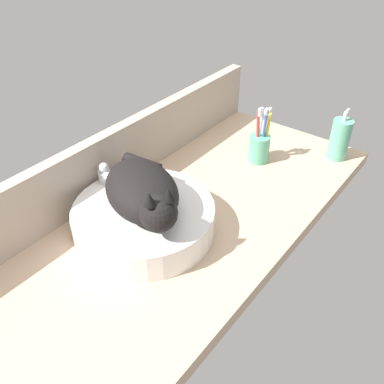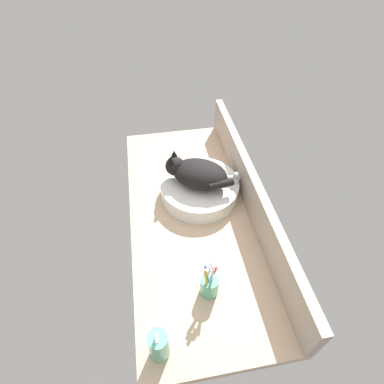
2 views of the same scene
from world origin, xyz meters
TOP-DOWN VIEW (x-y plane):
  - ground_plane at (0.00, 0.00)cm, footprint 128.31×55.94cm
  - backsplash_panel at (0.00, 26.17)cm, footprint 128.31×3.60cm
  - sink_basin at (-11.11, 5.20)cm, footprint 36.49×36.49cm
  - cat at (-11.68, 3.96)cm, footprint 26.73×30.05cm
  - faucet at (-8.97, 20.24)cm, footprint 4.30×11.86cm
  - soap_dispenser at (54.72, -20.17)cm, footprint 6.35×6.35cm
  - toothbrush_cup at (37.32, -0.61)cm, footprint 6.69×6.69cm

SIDE VIEW (x-z plane):
  - ground_plane at x=0.00cm, z-range -4.00..0.00cm
  - sink_basin at x=-11.11cm, z-range 0.00..7.80cm
  - toothbrush_cup at x=37.32cm, z-range -4.11..14.61cm
  - soap_dispenser at x=54.72cm, z-range -1.55..15.30cm
  - faucet at x=-8.97cm, z-range 0.50..14.10cm
  - backsplash_panel at x=0.00cm, z-range 0.00..18.40cm
  - cat at x=-11.68cm, z-range 6.56..20.56cm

